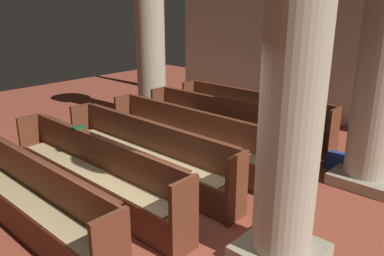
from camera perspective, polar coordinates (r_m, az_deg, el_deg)
ground_plane at (r=5.44m, az=-6.34°, el=-13.82°), size 19.20×19.20×0.00m
back_wall at (r=9.74m, az=21.86°, el=13.30°), size 10.00×0.16×4.50m
pew_row_0 at (r=8.60m, az=8.73°, el=2.11°), size 3.75×0.47×0.98m
pew_row_1 at (r=7.82m, az=4.55°, el=0.61°), size 3.75×0.46×0.98m
pew_row_2 at (r=7.09m, az=-0.51°, el=-1.21°), size 3.75×0.46×0.98m
pew_row_3 at (r=6.43m, az=-6.68°, el=-3.41°), size 3.75×0.47×0.98m
pew_row_4 at (r=5.88m, az=-14.17°, el=-6.02°), size 3.75×0.46×0.98m
pew_row_5 at (r=5.46m, az=-23.09°, el=-8.95°), size 3.75×0.46×0.98m
pillar_aisle_side at (r=6.57m, az=25.84°, el=7.20°), size 1.02×1.02×3.50m
pillar_far_side at (r=9.70m, az=-6.09°, el=11.91°), size 1.02×1.02×3.50m
pillar_aisle_rear at (r=4.12m, az=14.37°, el=2.82°), size 0.97×0.97×3.50m
lectern at (r=9.22m, az=15.47°, el=2.33°), size 0.48×0.45×1.08m
hymn_book at (r=6.30m, az=-16.22°, el=0.10°), size 0.13×0.19×0.03m
kneeler_box_blue at (r=7.44m, az=20.53°, el=-4.62°), size 0.40×0.32×0.27m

